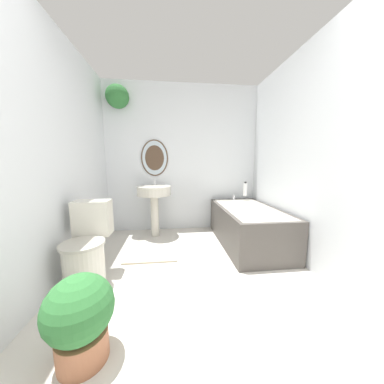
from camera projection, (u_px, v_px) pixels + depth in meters
name	position (u px, v px, depth m)	size (l,w,h in m)	color
wall_back	(177.00, 154.00, 3.20)	(2.60, 0.34, 2.40)	silver
wall_left	(48.00, 155.00, 1.67)	(0.06, 2.95, 2.40)	silver
wall_right	(317.00, 156.00, 1.96)	(0.06, 2.95, 2.40)	silver
toilet	(87.00, 250.00, 1.79)	(0.37, 0.55, 0.76)	beige
pedestal_sink	(154.00, 196.00, 2.95)	(0.51, 0.51, 0.88)	beige
bathtub	(247.00, 225.00, 2.69)	(0.75, 1.41, 0.60)	#4C4742
shampoo_bottle	(245.00, 189.00, 3.17)	(0.07, 0.07, 0.23)	white
potted_plant	(80.00, 316.00, 1.08)	(0.37, 0.37, 0.51)	#9E6042
bath_mat	(151.00, 256.00, 2.35)	(0.63, 0.36, 0.02)	#B7A88E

